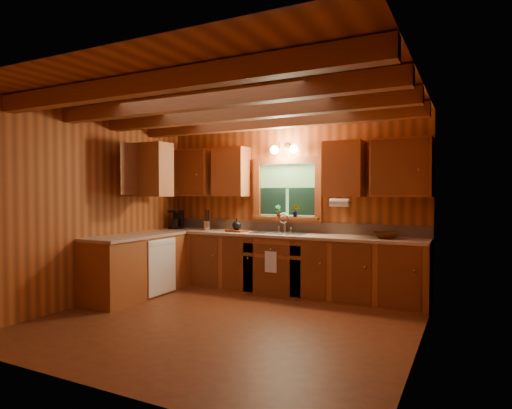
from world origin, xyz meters
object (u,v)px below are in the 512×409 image
Objects in this scene: sink at (280,236)px; wicker_basket at (386,235)px; coffee_maker at (177,219)px; cutting_board at (237,231)px.

wicker_basket is (1.53, -0.03, 0.09)m from sink.
coffee_maker is 3.43m from wicker_basket.
cutting_board is 2.24m from wicker_basket.
wicker_basket reaches higher than cutting_board.
sink is 0.72m from cutting_board.
wicker_basket is (2.24, 0.04, 0.03)m from cutting_board.
wicker_basket is at bearing -1.03° from sink.
cutting_board is (1.18, -0.05, -0.14)m from coffee_maker.
sink is 1.54m from wicker_basket.
cutting_board is 0.91× the size of wicker_basket.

